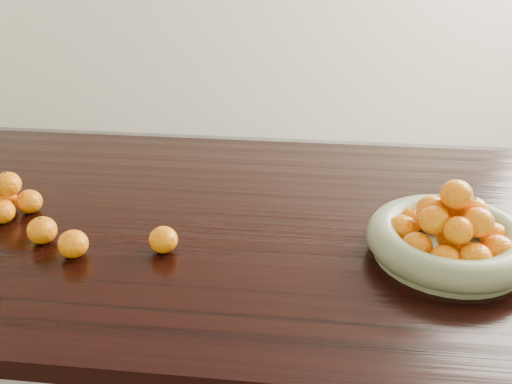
# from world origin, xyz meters

# --- Properties ---
(dining_table) EXTENTS (2.00, 1.00, 0.75)m
(dining_table) POSITION_xyz_m (0.00, 0.00, 0.66)
(dining_table) COLOR black
(dining_table) RESTS_ON ground
(fruit_bowl) EXTENTS (0.33, 0.33, 0.17)m
(fruit_bowl) POSITION_xyz_m (0.45, -0.11, 0.79)
(fruit_bowl) COLOR #6D7153
(fruit_bowl) RESTS_ON dining_table
(orange_pyramid) EXTENTS (0.13, 0.12, 0.11)m
(orange_pyramid) POSITION_xyz_m (-0.52, -0.04, 0.79)
(orange_pyramid) COLOR orange
(orange_pyramid) RESTS_ON dining_table
(loose_orange_0) EXTENTS (0.06, 0.06, 0.06)m
(loose_orange_0) POSITION_xyz_m (-0.40, -0.15, 0.78)
(loose_orange_0) COLOR orange
(loose_orange_0) RESTS_ON dining_table
(loose_orange_1) EXTENTS (0.06, 0.06, 0.06)m
(loose_orange_1) POSITION_xyz_m (-0.31, -0.19, 0.78)
(loose_orange_1) COLOR orange
(loose_orange_1) RESTS_ON dining_table
(loose_orange_2) EXTENTS (0.06, 0.06, 0.06)m
(loose_orange_2) POSITION_xyz_m (-0.13, -0.16, 0.78)
(loose_orange_2) COLOR orange
(loose_orange_2) RESTS_ON dining_table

